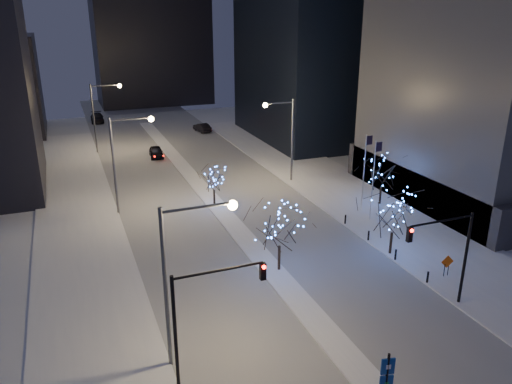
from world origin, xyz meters
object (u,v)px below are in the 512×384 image
street_lamp_w_far (100,108)px  wayfinding_sign (386,379)px  car_far (97,118)px  holiday_tree_plaza_far (382,172)px  construction_sign (447,264)px  holiday_tree_plaza_near (394,213)px  street_lamp_w_mid (124,152)px  car_mid (202,127)px  street_lamp_w_near (183,264)px  street_lamp_east (285,130)px  holiday_tree_median_far (214,179)px  car_near (156,152)px  traffic_signal_west (203,308)px  holiday_tree_median_near (280,227)px  traffic_signal_east (450,247)px

street_lamp_w_far → wayfinding_sign: bearing=-82.0°
car_far → holiday_tree_plaza_far: holiday_tree_plaza_far is taller
construction_sign → holiday_tree_plaza_near: bearing=117.1°
street_lamp_w_mid → construction_sign: (21.15, -22.70, -5.29)m
car_mid → construction_sign: size_ratio=2.53×
street_lamp_w_near → street_lamp_east: same height
holiday_tree_median_far → street_lamp_w_mid: bearing=169.2°
holiday_tree_plaza_far → holiday_tree_median_far: bearing=160.2°
street_lamp_w_mid → holiday_tree_median_far: street_lamp_w_mid is taller
street_lamp_w_near → construction_sign: (21.15, 2.30, -5.29)m
street_lamp_w_mid → car_near: (6.56, 19.52, -5.73)m
street_lamp_w_near → traffic_signal_west: (0.50, -2.00, -1.74)m
traffic_signal_west → holiday_tree_plaza_far: 31.55m
street_lamp_w_far → holiday_tree_median_near: 43.13m
holiday_tree_plaza_near → construction_sign: 5.80m
street_lamp_w_mid → wayfinding_sign: 34.23m
street_lamp_east → holiday_tree_plaza_far: size_ratio=1.79×
street_lamp_w_far → car_near: bearing=-39.9°
street_lamp_w_near → street_lamp_east: (19.02, 28.00, -0.05)m
street_lamp_w_mid → car_far: bearing=89.1°
street_lamp_w_mid → car_far: (0.79, 47.38, -5.69)m
street_lamp_w_near → construction_sign: 21.92m
street_lamp_w_mid → wayfinding_sign: bearing=-76.1°
street_lamp_w_near → street_lamp_east: 33.85m
car_mid → holiday_tree_plaza_far: (8.45, -40.33, 2.98)m
holiday_tree_median_far → holiday_tree_plaza_near: bearing=-56.5°
traffic_signal_west → holiday_tree_median_near: size_ratio=1.24×
wayfinding_sign → construction_sign: bearing=50.5°
street_lamp_east → holiday_tree_plaza_near: size_ratio=1.66×
holiday_tree_plaza_near → wayfinding_sign: (-11.29, -15.15, -1.46)m
traffic_signal_west → holiday_tree_median_near: (8.94, 10.01, -0.93)m
street_lamp_east → holiday_tree_median_near: size_ratio=1.78×
traffic_signal_east → holiday_tree_median_near: 12.38m
traffic_signal_east → car_near: (-11.32, 45.52, -3.99)m
street_lamp_east → traffic_signal_east: size_ratio=1.43×
street_lamp_east → holiday_tree_median_near: bearing=-115.6°
street_lamp_east → traffic_signal_west: street_lamp_east is taller
holiday_tree_plaza_far → street_lamp_w_far: bearing=127.9°
street_lamp_w_mid → car_mid: (16.96, 32.66, -5.76)m
street_lamp_w_mid → car_near: bearing=71.4°
traffic_signal_west → street_lamp_east: bearing=58.3°
traffic_signal_west → wayfinding_sign: size_ratio=1.77×
street_lamp_w_mid → holiday_tree_median_near: (9.44, -17.00, -2.67)m
traffic_signal_east → holiday_tree_median_far: bearing=110.6°
traffic_signal_east → wayfinding_sign: size_ratio=1.77×
street_lamp_w_mid → traffic_signal_east: size_ratio=1.43×
street_lamp_w_mid → construction_sign: size_ratio=5.66×
holiday_tree_plaza_near → construction_sign: holiday_tree_plaza_near is taller
traffic_signal_west → construction_sign: bearing=11.8°
car_mid → construction_sign: construction_sign is taller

